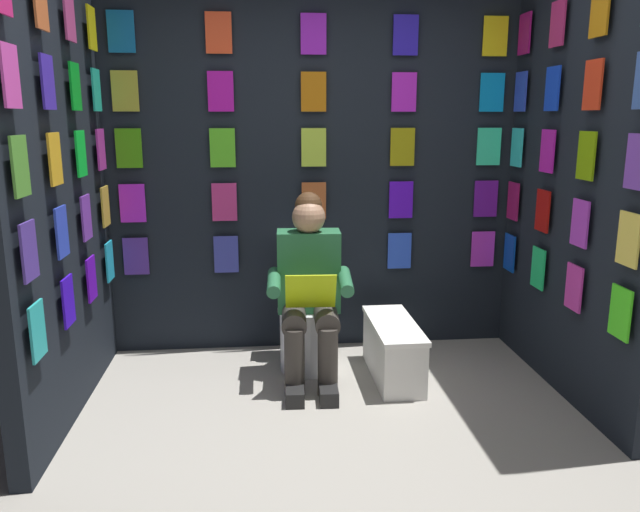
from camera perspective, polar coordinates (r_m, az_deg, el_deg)
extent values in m
plane|color=#9E998E|center=(3.09, 2.37, -19.59)|extent=(30.00, 30.00, 0.00)
cube|color=black|center=(4.41, -0.67, 7.33)|extent=(2.94, 0.10, 2.48)
cube|color=#4C298D|center=(4.47, -16.59, -0.02)|extent=(0.17, 0.01, 0.26)
cube|color=#353CA2|center=(4.40, -8.64, 0.15)|extent=(0.17, 0.01, 0.26)
cube|color=#BC8138|center=(4.40, -0.56, 0.32)|extent=(0.17, 0.01, 0.26)
cube|color=blue|center=(4.50, 7.33, 0.48)|extent=(0.17, 0.01, 0.26)
cube|color=#C531D0|center=(4.68, 14.76, 0.63)|extent=(0.17, 0.01, 0.26)
cube|color=#AD20D9|center=(4.41, -16.89, 4.67)|extent=(0.17, 0.01, 0.26)
cube|color=#BC2C75|center=(4.33, -8.80, 4.93)|extent=(0.17, 0.01, 0.26)
cube|color=#B85628|center=(4.34, -0.57, 5.09)|extent=(0.17, 0.01, 0.26)
cube|color=#4C0DCE|center=(4.44, 7.46, 5.15)|extent=(0.17, 0.01, 0.26)
cube|color=#5E1593|center=(4.62, 15.02, 5.12)|extent=(0.17, 0.01, 0.26)
cube|color=#3E910F|center=(4.38, -17.21, 9.46)|extent=(0.17, 0.01, 0.26)
cube|color=#4DB71F|center=(4.30, -8.97, 9.82)|extent=(0.17, 0.01, 0.26)
cube|color=#ADCE38|center=(4.31, -0.58, 9.97)|extent=(0.17, 0.01, 0.26)
cube|color=#978F0E|center=(4.40, 7.60, 9.93)|extent=(0.17, 0.01, 0.26)
cube|color=#31E2A1|center=(4.58, 15.29, 9.70)|extent=(0.17, 0.01, 0.26)
cube|color=#A49A2D|center=(4.38, -17.53, 14.29)|extent=(0.17, 0.01, 0.26)
cube|color=#AF12A1|center=(4.30, -9.14, 14.74)|extent=(0.17, 0.01, 0.26)
cube|color=#B7630B|center=(4.31, -0.59, 14.89)|extent=(0.17, 0.01, 0.26)
cube|color=#B31FCA|center=(4.40, 7.75, 14.73)|extent=(0.17, 0.01, 0.26)
cube|color=#0B8AD4|center=(4.58, 15.57, 14.31)|extent=(0.17, 0.01, 0.26)
cube|color=#0E589B|center=(4.41, -17.87, 19.09)|extent=(0.17, 0.01, 0.26)
cube|color=#E5431F|center=(4.33, -9.33, 19.64)|extent=(0.17, 0.01, 0.26)
cube|color=purple|center=(4.33, -0.61, 19.78)|extent=(0.17, 0.01, 0.26)
cube|color=#2618B4|center=(4.43, 7.90, 19.51)|extent=(0.17, 0.01, 0.26)
cube|color=yellow|center=(4.61, 15.85, 18.90)|extent=(0.17, 0.01, 0.26)
cube|color=black|center=(3.94, 22.55, 5.72)|extent=(0.10, 1.73, 2.48)
cube|color=#0B40AE|center=(4.61, 17.06, 0.30)|extent=(0.01, 0.17, 0.26)
cube|color=#1FD069|center=(4.19, 19.45, -1.06)|extent=(0.01, 0.17, 0.26)
cube|color=#CE34A3|center=(3.79, 22.35, -2.70)|extent=(0.01, 0.17, 0.26)
cube|color=#41DE1D|center=(3.41, 25.94, -4.72)|extent=(0.01, 0.17, 0.26)
cube|color=#961651|center=(4.54, 17.36, 4.86)|extent=(0.01, 0.17, 0.26)
cube|color=#AA110C|center=(4.12, 19.83, 3.94)|extent=(0.01, 0.17, 0.26)
cube|color=purple|center=(3.72, 22.83, 2.80)|extent=(0.01, 0.17, 0.26)
cube|color=#EDD24F|center=(3.32, 26.55, 1.38)|extent=(0.01, 0.17, 0.26)
cube|color=#2FC8CC|center=(4.51, 17.68, 9.51)|extent=(0.01, 0.17, 0.26)
cube|color=#BD19AA|center=(4.09, 20.22, 9.06)|extent=(0.01, 0.17, 0.26)
cube|color=#6F9C0A|center=(3.68, 23.33, 8.48)|extent=(0.01, 0.17, 0.26)
cube|color=purple|center=(3.28, 27.19, 7.72)|extent=(0.01, 0.17, 0.26)
cube|color=#283FBF|center=(4.51, 18.00, 14.20)|extent=(0.01, 0.17, 0.26)
cube|color=blue|center=(4.09, 20.62, 14.23)|extent=(0.01, 0.17, 0.26)
cube|color=red|center=(3.68, 23.85, 14.22)|extent=(0.01, 0.17, 0.26)
cube|color=#971063|center=(4.54, 18.34, 18.85)|extent=(0.01, 0.17, 0.26)
cube|color=#AC245E|center=(4.12, 21.05, 19.35)|extent=(0.01, 0.17, 0.26)
cube|color=#BB7410|center=(3.71, 24.39, 19.91)|extent=(0.01, 0.17, 0.26)
cube|color=black|center=(3.65, -23.15, 5.19)|extent=(0.10, 1.73, 2.48)
cube|color=#2AB4B5|center=(3.09, -24.58, -6.31)|extent=(0.01, 0.17, 0.26)
cube|color=#3711DB|center=(3.51, -22.18, -3.89)|extent=(0.01, 0.17, 0.26)
cube|color=#5C10C8|center=(3.94, -20.31, -1.98)|extent=(0.01, 0.17, 0.26)
cube|color=#21ADD5|center=(4.38, -18.81, -0.45)|extent=(0.01, 0.17, 0.26)
cube|color=#4D3496|center=(3.00, -25.22, 0.41)|extent=(0.01, 0.17, 0.26)
cube|color=blue|center=(3.43, -22.69, 2.05)|extent=(0.01, 0.17, 0.26)
cube|color=purple|center=(3.87, -20.73, 3.33)|extent=(0.01, 0.17, 0.26)
cube|color=gold|center=(4.31, -19.16, 4.34)|extent=(0.01, 0.17, 0.26)
cube|color=#4E9232|center=(2.95, -25.90, 7.44)|extent=(0.01, 0.17, 0.26)
cube|color=gold|center=(3.39, -23.23, 8.21)|extent=(0.01, 0.17, 0.26)
cube|color=green|center=(3.83, -21.16, 8.79)|extent=(0.01, 0.17, 0.26)
cube|color=#A72A96|center=(4.28, -19.53, 9.24)|extent=(0.01, 0.17, 0.26)
cube|color=#CF43A8|center=(2.95, -26.62, 14.60)|extent=(0.01, 0.17, 0.26)
cube|color=#3A24AB|center=(3.38, -23.79, 14.45)|extent=(0.01, 0.17, 0.26)
cube|color=#0A9220|center=(3.83, -21.62, 14.30)|extent=(0.01, 0.17, 0.26)
cube|color=#1CA990|center=(4.28, -19.90, 14.18)|extent=(0.01, 0.17, 0.26)
cube|color=#C25C2D|center=(3.42, -24.38, 20.62)|extent=(0.01, 0.17, 0.26)
cube|color=#AB3873|center=(3.86, -22.09, 19.78)|extent=(0.01, 0.17, 0.26)
cube|color=gold|center=(4.31, -20.29, 19.09)|extent=(0.01, 0.17, 0.26)
cylinder|color=white|center=(4.16, -1.05, -7.75)|extent=(0.38, 0.38, 0.40)
cylinder|color=white|center=(4.09, -1.07, -4.96)|extent=(0.41, 0.41, 0.02)
cube|color=white|center=(4.29, -1.19, -1.77)|extent=(0.39, 0.20, 0.36)
cylinder|color=white|center=(4.20, -1.15, -2.07)|extent=(0.39, 0.09, 0.39)
cube|color=#286B42|center=(3.98, -1.05, -1.36)|extent=(0.41, 0.24, 0.52)
sphere|color=tan|center=(3.88, -1.05, 3.61)|extent=(0.21, 0.21, 0.21)
sphere|color=#472D19|center=(3.90, -1.07, 4.67)|extent=(0.17, 0.17, 0.17)
cylinder|color=#38332D|center=(3.86, 0.56, -5.59)|extent=(0.17, 0.41, 0.15)
cylinder|color=#38332D|center=(3.86, -2.42, -5.64)|extent=(0.17, 0.41, 0.15)
cylinder|color=#38332D|center=(3.77, 0.72, -9.73)|extent=(0.12, 0.12, 0.42)
cylinder|color=#38332D|center=(3.77, -2.36, -9.78)|extent=(0.12, 0.12, 0.42)
cube|color=black|center=(3.79, 0.77, -12.41)|extent=(0.12, 0.26, 0.09)
cube|color=black|center=(3.78, -2.33, -12.47)|extent=(0.12, 0.26, 0.09)
cylinder|color=#286B42|center=(3.83, 2.34, -2.35)|extent=(0.10, 0.31, 0.13)
cylinder|color=#286B42|center=(3.81, -4.26, -2.44)|extent=(0.10, 0.31, 0.13)
cube|color=#A9C60E|center=(3.67, -0.86, -3.29)|extent=(0.31, 0.14, 0.23)
cube|color=white|center=(4.06, 6.75, -8.79)|extent=(0.27, 0.73, 0.34)
cube|color=white|center=(4.00, 6.82, -6.32)|extent=(0.28, 0.76, 0.03)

